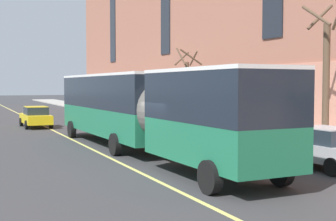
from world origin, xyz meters
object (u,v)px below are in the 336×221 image
(parked_car_navy_1, at_px, (217,129))
(parked_car_black_3, at_px, (88,107))
(city_bus, at_px, (141,107))
(street_tree_far_uptown, at_px, (187,86))
(parked_car_silver_5, at_px, (106,110))
(parked_car_silver_4, at_px, (323,148))
(taxi_cab, at_px, (36,117))
(street_tree_mid_block, at_px, (326,76))
(parked_car_green_0, at_px, (133,115))

(parked_car_navy_1, bearing_deg, parked_car_black_3, 90.14)
(city_bus, xyz_separation_m, street_tree_far_uptown, (7.94, 11.31, 0.96))
(parked_car_silver_5, height_order, street_tree_far_uptown, street_tree_far_uptown)
(parked_car_silver_4, height_order, taxi_cab, same)
(street_tree_far_uptown, bearing_deg, street_tree_mid_block, -89.96)
(taxi_cab, xyz_separation_m, street_tree_far_uptown, (10.38, -4.25, 2.31))
(parked_car_navy_1, distance_m, parked_car_silver_5, 20.45)
(taxi_cab, height_order, street_tree_mid_block, street_tree_mid_block)
(parked_car_navy_1, relative_size, taxi_cab, 1.01)
(city_bus, relative_size, parked_car_green_0, 4.04)
(parked_car_green_0, distance_m, parked_car_silver_5, 7.08)
(parked_car_black_3, xyz_separation_m, parked_car_silver_4, (0.00, -35.40, -0.00))
(city_bus, relative_size, parked_car_black_3, 4.03)
(street_tree_mid_block, bearing_deg, parked_car_green_0, 99.14)
(city_bus, distance_m, taxi_cab, 15.80)
(city_bus, height_order, street_tree_far_uptown, street_tree_far_uptown)
(parked_car_navy_1, xyz_separation_m, parked_car_silver_4, (-0.06, -8.07, -0.00))
(parked_car_black_3, bearing_deg, parked_car_navy_1, -89.86)
(parked_car_silver_5, xyz_separation_m, taxi_cab, (-7.38, -6.67, 0.00))
(parked_car_silver_5, bearing_deg, parked_car_black_3, 90.06)
(city_bus, bearing_deg, taxi_cab, 98.90)
(parked_car_navy_1, distance_m, taxi_cab, 15.66)
(parked_car_silver_5, distance_m, taxi_cab, 9.95)
(city_bus, height_order, street_tree_mid_block, street_tree_mid_block)
(parked_car_black_3, distance_m, street_tree_mid_block, 32.49)
(parked_car_navy_1, height_order, parked_car_silver_5, same)
(taxi_cab, relative_size, street_tree_far_uptown, 0.79)
(parked_car_green_0, relative_size, parked_car_silver_4, 1.06)
(parked_car_green_0, bearing_deg, parked_car_black_3, 90.30)
(parked_car_green_0, bearing_deg, city_bus, -108.31)
(parked_car_black_3, xyz_separation_m, street_tree_far_uptown, (3.01, -17.79, 2.31))
(parked_car_silver_4, height_order, parked_car_silver_5, same)
(parked_car_silver_5, distance_m, street_tree_mid_block, 25.68)
(city_bus, xyz_separation_m, taxi_cab, (-2.44, 15.56, -1.36))
(parked_car_silver_4, distance_m, taxi_cab, 23.07)
(street_tree_far_uptown, bearing_deg, city_bus, -125.10)
(parked_car_silver_5, bearing_deg, taxi_cab, -137.90)
(parked_car_green_0, relative_size, street_tree_far_uptown, 0.83)
(street_tree_mid_block, bearing_deg, parked_car_silver_5, 96.77)
(parked_car_silver_4, relative_size, taxi_cab, 0.99)
(parked_car_navy_1, bearing_deg, street_tree_far_uptown, 72.87)
(parked_car_silver_5, xyz_separation_m, street_tree_far_uptown, (3.00, -10.92, 2.31))
(parked_car_black_3, bearing_deg, taxi_cab, -118.57)
(parked_car_black_3, xyz_separation_m, street_tree_mid_block, (3.02, -32.23, 2.78))
(parked_car_silver_4, bearing_deg, parked_car_green_0, 89.81)
(parked_car_black_3, distance_m, parked_car_silver_4, 35.40)
(parked_car_silver_4, xyz_separation_m, taxi_cab, (-7.38, 21.86, 0.00))
(parked_car_green_0, xyz_separation_m, parked_car_silver_4, (-0.07, -21.45, -0.00))
(parked_car_green_0, xyz_separation_m, street_tree_mid_block, (2.94, -18.28, 2.78))
(parked_car_black_3, height_order, parked_car_silver_4, same)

